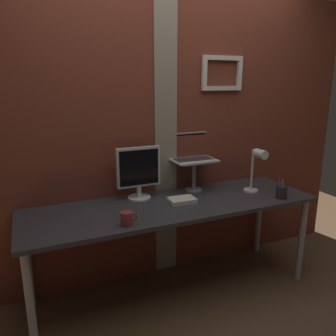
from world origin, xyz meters
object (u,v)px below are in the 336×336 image
(monitor, at_px, (139,170))
(desk_lamp, at_px, (257,166))
(pen_cup, at_px, (281,192))
(coffee_mug, at_px, (127,218))
(laptop, at_px, (190,152))

(monitor, height_order, desk_lamp, monitor)
(pen_cup, bearing_deg, monitor, 156.32)
(desk_lamp, distance_m, pen_cup, 0.28)
(pen_cup, bearing_deg, coffee_mug, -180.00)
(laptop, bearing_deg, monitor, -171.33)
(monitor, height_order, pen_cup, monitor)
(monitor, xyz_separation_m, pen_cup, (1.01, -0.45, -0.17))
(desk_lamp, relative_size, coffee_mug, 3.25)
(coffee_mug, bearing_deg, monitor, 62.24)
(laptop, xyz_separation_m, coffee_mug, (-0.72, -0.52, -0.27))
(laptop, relative_size, coffee_mug, 3.13)
(desk_lamp, xyz_separation_m, coffee_mug, (-1.14, -0.18, -0.18))
(monitor, xyz_separation_m, coffee_mug, (-0.23, -0.45, -0.18))
(laptop, bearing_deg, coffee_mug, -144.07)
(monitor, bearing_deg, laptop, 8.67)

